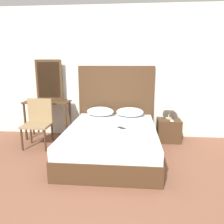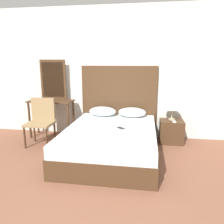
{
  "view_description": "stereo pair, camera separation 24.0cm",
  "coord_description": "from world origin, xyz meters",
  "px_view_note": "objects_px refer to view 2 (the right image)",
  "views": [
    {
      "loc": [
        0.38,
        -2.37,
        1.59
      ],
      "look_at": [
        0.05,
        1.28,
        0.74
      ],
      "focal_mm": 35.0,
      "sensor_mm": 36.0,
      "label": 1
    },
    {
      "loc": [
        0.62,
        -2.34,
        1.59
      ],
      "look_at": [
        0.05,
        1.28,
        0.74
      ],
      "focal_mm": 35.0,
      "sensor_mm": 36.0,
      "label": 2
    }
  ],
  "objects_px": {
    "phone_on_bed": "(121,128)",
    "vanity_desk": "(51,108)",
    "nightstand": "(171,131)",
    "chair": "(41,118)",
    "table_lamp": "(172,107)",
    "phone_on_nightstand": "(174,122)",
    "bed": "(111,141)"
  },
  "relations": [
    {
      "from": "bed",
      "to": "vanity_desk",
      "type": "relative_size",
      "value": 2.19
    },
    {
      "from": "nightstand",
      "to": "chair",
      "type": "distance_m",
      "value": 2.58
    },
    {
      "from": "vanity_desk",
      "to": "chair",
      "type": "bearing_deg",
      "value": -91.62
    },
    {
      "from": "chair",
      "to": "bed",
      "type": "bearing_deg",
      "value": -12.27
    },
    {
      "from": "phone_on_bed",
      "to": "vanity_desk",
      "type": "height_order",
      "value": "vanity_desk"
    },
    {
      "from": "bed",
      "to": "chair",
      "type": "relative_size",
      "value": 2.24
    },
    {
      "from": "phone_on_bed",
      "to": "table_lamp",
      "type": "relative_size",
      "value": 0.47
    },
    {
      "from": "phone_on_bed",
      "to": "table_lamp",
      "type": "distance_m",
      "value": 1.29
    },
    {
      "from": "vanity_desk",
      "to": "chair",
      "type": "xyz_separation_m",
      "value": [
        -0.01,
        -0.45,
        -0.11
      ]
    },
    {
      "from": "phone_on_nightstand",
      "to": "table_lamp",
      "type": "bearing_deg",
      "value": 99.34
    },
    {
      "from": "nightstand",
      "to": "phone_on_nightstand",
      "type": "xyz_separation_m",
      "value": [
        0.03,
        -0.1,
        0.23
      ]
    },
    {
      "from": "table_lamp",
      "to": "chair",
      "type": "bearing_deg",
      "value": -167.57
    },
    {
      "from": "phone_on_nightstand",
      "to": "chair",
      "type": "height_order",
      "value": "chair"
    },
    {
      "from": "phone_on_nightstand",
      "to": "vanity_desk",
      "type": "distance_m",
      "value": 2.54
    },
    {
      "from": "vanity_desk",
      "to": "nightstand",
      "type": "bearing_deg",
      "value": 0.53
    },
    {
      "from": "table_lamp",
      "to": "phone_on_nightstand",
      "type": "distance_m",
      "value": 0.32
    },
    {
      "from": "chair",
      "to": "vanity_desk",
      "type": "bearing_deg",
      "value": 88.38
    },
    {
      "from": "bed",
      "to": "table_lamp",
      "type": "xyz_separation_m",
      "value": [
        1.1,
        0.87,
        0.47
      ]
    },
    {
      "from": "phone_on_bed",
      "to": "chair",
      "type": "distance_m",
      "value": 1.62
    },
    {
      "from": "nightstand",
      "to": "phone_on_nightstand",
      "type": "height_order",
      "value": "phone_on_nightstand"
    },
    {
      "from": "vanity_desk",
      "to": "chair",
      "type": "height_order",
      "value": "chair"
    },
    {
      "from": "nightstand",
      "to": "vanity_desk",
      "type": "relative_size",
      "value": 0.49
    },
    {
      "from": "phone_on_bed",
      "to": "vanity_desk",
      "type": "relative_size",
      "value": 0.17
    },
    {
      "from": "nightstand",
      "to": "chair",
      "type": "height_order",
      "value": "chair"
    },
    {
      "from": "phone_on_bed",
      "to": "vanity_desk",
      "type": "xyz_separation_m",
      "value": [
        -1.58,
        0.77,
        0.13
      ]
    },
    {
      "from": "table_lamp",
      "to": "phone_on_nightstand",
      "type": "height_order",
      "value": "table_lamp"
    },
    {
      "from": "table_lamp",
      "to": "vanity_desk",
      "type": "distance_m",
      "value": 2.51
    },
    {
      "from": "table_lamp",
      "to": "bed",
      "type": "bearing_deg",
      "value": -141.73
    },
    {
      "from": "bed",
      "to": "nightstand",
      "type": "bearing_deg",
      "value": 35.72
    },
    {
      "from": "vanity_desk",
      "to": "chair",
      "type": "relative_size",
      "value": 1.03
    },
    {
      "from": "table_lamp",
      "to": "vanity_desk",
      "type": "relative_size",
      "value": 0.36
    },
    {
      "from": "nightstand",
      "to": "table_lamp",
      "type": "height_order",
      "value": "table_lamp"
    }
  ]
}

